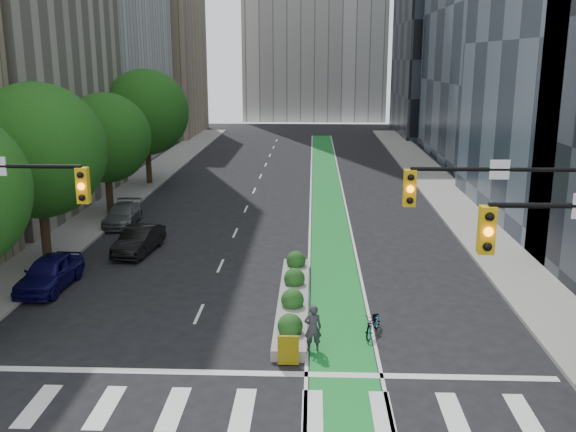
# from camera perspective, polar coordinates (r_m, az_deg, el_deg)

# --- Properties ---
(ground) EXTENTS (160.00, 160.00, 0.00)m
(ground) POSITION_cam_1_polar(r_m,az_deg,el_deg) (20.15, -3.72, -15.39)
(ground) COLOR black
(ground) RESTS_ON ground
(sidewalk_left) EXTENTS (3.60, 90.00, 0.15)m
(sidewalk_left) POSITION_cam_1_polar(r_m,az_deg,el_deg) (45.69, -15.31, 1.10)
(sidewalk_left) COLOR gray
(sidewalk_left) RESTS_ON ground
(sidewalk_right) EXTENTS (3.60, 90.00, 0.15)m
(sidewalk_right) POSITION_cam_1_polar(r_m,az_deg,el_deg) (44.67, 14.95, 0.83)
(sidewalk_right) COLOR gray
(sidewalk_right) RESTS_ON ground
(bike_lane_paint) EXTENTS (2.20, 70.00, 0.01)m
(bike_lane_paint) POSITION_cam_1_polar(r_m,az_deg,el_deg) (48.48, 3.46, 2.21)
(bike_lane_paint) COLOR #177F2C
(bike_lane_paint) RESTS_ON ground
(building_tan_far) EXTENTS (14.00, 16.00, 26.00)m
(building_tan_far) POSITION_cam_1_polar(r_m,az_deg,el_deg) (86.35, -12.95, 15.72)
(building_tan_far) COLOR tan
(building_tan_far) RESTS_ON ground
(building_dark_end) EXTENTS (14.00, 18.00, 28.00)m
(building_dark_end) POSITION_cam_1_polar(r_m,az_deg,el_deg) (87.44, 14.78, 16.25)
(building_dark_end) COLOR black
(building_dark_end) RESTS_ON ground
(tree_mid) EXTENTS (6.40, 6.40, 8.78)m
(tree_mid) POSITION_cam_1_polar(r_m,az_deg,el_deg) (32.46, -21.37, 5.41)
(tree_mid) COLOR black
(tree_mid) RESTS_ON ground
(tree_midfar) EXTENTS (5.60, 5.60, 7.76)m
(tree_midfar) POSITION_cam_1_polar(r_m,az_deg,el_deg) (41.82, -15.90, 6.69)
(tree_midfar) COLOR black
(tree_midfar) RESTS_ON ground
(tree_far) EXTENTS (6.60, 6.60, 9.00)m
(tree_far) POSITION_cam_1_polar(r_m,az_deg,el_deg) (51.29, -12.52, 8.98)
(tree_far) COLOR black
(tree_far) RESTS_ON ground
(signal_right) EXTENTS (5.82, 0.51, 7.20)m
(signal_right) POSITION_cam_1_polar(r_m,az_deg,el_deg) (19.80, 22.03, -1.89)
(signal_right) COLOR black
(signal_right) RESTS_ON ground
(median_planter) EXTENTS (1.20, 10.26, 1.10)m
(median_planter) POSITION_cam_1_polar(r_m,az_deg,el_deg) (26.28, 0.48, -7.21)
(median_planter) COLOR gray
(median_planter) RESTS_ON ground
(bicycle) EXTENTS (1.12, 1.79, 0.89)m
(bicycle) POSITION_cam_1_polar(r_m,az_deg,el_deg) (23.88, 7.58, -9.40)
(bicycle) COLOR gray
(bicycle) RESTS_ON ground
(cyclist) EXTENTS (0.67, 0.49, 1.68)m
(cyclist) POSITION_cam_1_polar(r_m,az_deg,el_deg) (22.30, 2.23, -9.92)
(cyclist) COLOR #333039
(cyclist) RESTS_ON ground
(parked_car_left_near) EXTENTS (1.92, 4.41, 1.48)m
(parked_car_left_near) POSITION_cam_1_polar(r_m,az_deg,el_deg) (29.88, -20.43, -4.72)
(parked_car_left_near) COLOR #100C4C
(parked_car_left_near) RESTS_ON ground
(parked_car_left_mid) EXTENTS (1.95, 4.31, 1.37)m
(parked_car_left_mid) POSITION_cam_1_polar(r_m,az_deg,el_deg) (33.96, -13.12, -2.09)
(parked_car_left_mid) COLOR black
(parked_car_left_mid) RESTS_ON ground
(parked_car_left_far) EXTENTS (1.99, 4.41, 1.25)m
(parked_car_left_far) POSITION_cam_1_polar(r_m,az_deg,el_deg) (39.88, -14.49, 0.12)
(parked_car_left_far) COLOR #5C5F61
(parked_car_left_far) RESTS_ON ground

